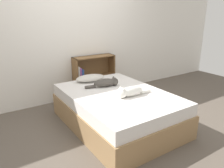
{
  "coord_description": "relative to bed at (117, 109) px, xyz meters",
  "views": [
    {
      "loc": [
        -1.76,
        -2.53,
        1.68
      ],
      "look_at": [
        0.0,
        0.14,
        0.63
      ],
      "focal_mm": 35.0,
      "sensor_mm": 36.0,
      "label": 1
    }
  ],
  "objects": [
    {
      "name": "bookshelf",
      "position": [
        0.27,
        1.31,
        0.18
      ],
      "size": [
        0.87,
        0.26,
        0.85
      ],
      "color": "brown",
      "rests_on": "ground_plane"
    },
    {
      "name": "wall_back",
      "position": [
        0.0,
        1.44,
        0.99
      ],
      "size": [
        8.0,
        0.06,
        2.5
      ],
      "color": "white",
      "rests_on": "ground_plane"
    },
    {
      "name": "bed",
      "position": [
        0.0,
        0.0,
        0.0
      ],
      "size": [
        1.37,
        1.92,
        0.53
      ],
      "color": "#99754C",
      "rests_on": "ground_plane"
    },
    {
      "name": "cat_dark",
      "position": [
        0.03,
        0.35,
        0.33
      ],
      "size": [
        0.56,
        0.22,
        0.15
      ],
      "rotation": [
        0.0,
        0.0,
        6.09
      ],
      "color": "#47423D",
      "rests_on": "bed"
    },
    {
      "name": "ground_plane",
      "position": [
        0.0,
        0.0,
        -0.26
      ],
      "size": [
        8.0,
        8.0,
        0.0
      ],
      "primitive_type": "plane",
      "color": "brown"
    },
    {
      "name": "pillow",
      "position": [
        -0.05,
        0.77,
        0.32
      ],
      "size": [
        0.53,
        0.32,
        0.1
      ],
      "color": "beige",
      "rests_on": "bed"
    },
    {
      "name": "cat_light",
      "position": [
        0.06,
        -0.22,
        0.34
      ],
      "size": [
        0.56,
        0.18,
        0.17
      ],
      "rotation": [
        0.0,
        0.0,
        3.05
      ],
      "color": "white",
      "rests_on": "bed"
    }
  ]
}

